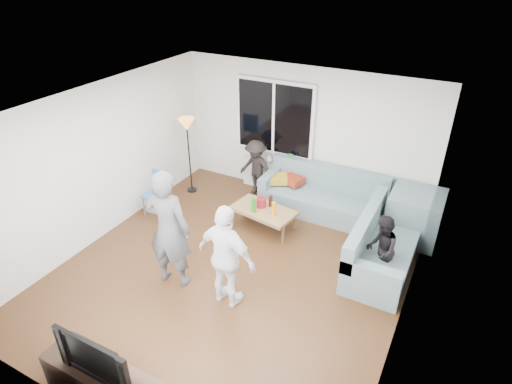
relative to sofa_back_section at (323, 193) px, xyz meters
The scene contains 29 objects.
floor 2.39m from the sofa_back_section, 105.27° to the right, with size 5.00×5.50×0.04m, color #56351C.
ceiling 3.22m from the sofa_back_section, 105.27° to the right, with size 5.00×5.50×0.04m, color white.
wall_back 1.18m from the sofa_back_section, 141.10° to the left, with size 5.00×0.04×2.60m, color silver.
wall_front 5.15m from the sofa_back_section, 97.01° to the right, with size 5.00×0.04×2.60m, color silver.
wall_left 3.97m from the sofa_back_section, 144.13° to the right, with size 0.04×5.50×2.60m, color silver.
wall_right 3.09m from the sofa_back_section, 50.06° to the right, with size 0.04×5.50×2.60m, color silver.
window_frame 1.71m from the sofa_back_section, 161.00° to the left, with size 1.62×0.06×1.47m, color white.
window_glass 1.70m from the sofa_back_section, 162.69° to the left, with size 1.50×0.02×1.35m, color black.
window_mullion 1.70m from the sofa_back_section, 163.12° to the left, with size 0.05×0.03×1.35m, color white.
radiator 1.28m from the sofa_back_section, 162.69° to the left, with size 1.30×0.12×0.62m, color silver.
potted_plant 0.97m from the sofa_back_section, 157.10° to the left, with size 0.18×0.14×0.32m, color #2D7232.
vase 1.36m from the sofa_back_section, 164.80° to the left, with size 0.17×0.17×0.17m, color silver.
sofa_back_section is the anchor object (origin of this frame).
sofa_right_section 1.72m from the sofa_back_section, 35.68° to the right, with size 0.85×2.00×0.85m, color slate, non-canonical shape.
sofa_corner 1.65m from the sofa_back_section, ahead, with size 0.85×0.85×0.85m, color slate.
cushion_yellow 0.93m from the sofa_back_section, behind, with size 0.38×0.32×0.14m, color #BE901B.
cushion_red 0.64m from the sofa_back_section, behind, with size 0.36×0.30×0.13m, color maroon.
coffee_table 1.25m from the sofa_back_section, 126.62° to the right, with size 1.10×0.60×0.40m, color olive.
pitcher 1.23m from the sofa_back_section, 131.14° to the right, with size 0.17×0.17×0.17m, color maroon.
side_chair 3.08m from the sofa_back_section, 150.10° to the right, with size 0.40×0.40×0.86m, color #2764AA, non-canonical shape.
floor_lamp 2.73m from the sofa_back_section, behind, with size 0.32×0.32×1.56m, color orange, non-canonical shape.
player_left 3.17m from the sofa_back_section, 114.43° to the right, with size 0.68×0.45×1.86m, color #47474C.
player_right 2.89m from the sofa_back_section, 96.83° to the right, with size 0.92×0.38×1.57m, color white.
spectator_right 1.97m from the sofa_back_section, 44.67° to the right, with size 0.53×0.41×1.10m, color black.
spectator_back 1.43m from the sofa_back_section, behind, with size 0.76×0.44×1.18m, color black.
television 4.83m from the sofa_back_section, 98.53° to the right, with size 0.98×0.13×0.56m, color black.
bottle_c 1.07m from the sofa_back_section, 128.70° to the right, with size 0.07×0.07×0.21m, color black.
bottle_b 1.42m from the sofa_back_section, 126.77° to the right, with size 0.08×0.08×0.27m, color #228C19.
bottle_d 1.19m from the sofa_back_section, 114.51° to the right, with size 0.07×0.07×0.25m, color orange.
Camera 1 is at (2.75, -4.41, 4.38)m, focal length 30.07 mm.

